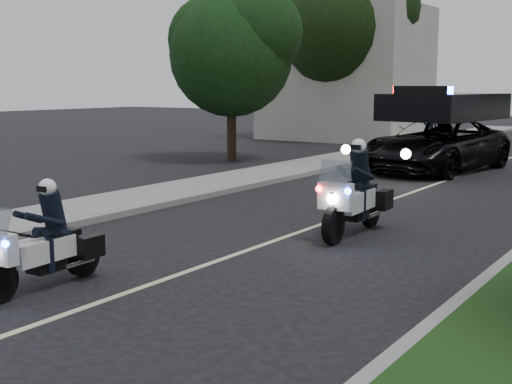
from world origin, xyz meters
TOP-DOWN VIEW (x-y plane):
  - ground at (0.00, 0.00)m, footprint 120.00×120.00m
  - curb_left at (-4.10, 10.00)m, footprint 0.20×60.00m
  - sidewalk_left at (-5.20, 10.00)m, footprint 2.00×60.00m
  - building_far at (-10.00, 26.00)m, footprint 8.00×6.00m
  - lane_marking at (0.00, 10.00)m, footprint 0.12×50.00m
  - police_moto_left at (-1.13, -0.90)m, footprint 0.76×1.91m
  - police_moto_right at (0.99, 4.80)m, footprint 0.89×2.26m
  - police_suv at (-1.07, 15.35)m, footprint 3.75×6.70m
  - bicycle at (-3.21, 20.55)m, footprint 0.68×1.74m
  - cyclist at (-3.21, 20.55)m, footprint 0.64×0.45m
  - tree_left_near at (-8.75, 13.91)m, footprint 6.09×6.09m
  - tree_left_far at (-9.58, 24.97)m, footprint 7.99×7.99m

SIDE VIEW (x-z plane):
  - ground at x=0.00m, z-range 0.00..0.00m
  - police_moto_left at x=-1.13m, z-range -0.80..0.80m
  - police_moto_right at x=0.99m, z-range -0.95..0.95m
  - police_suv at x=-1.07m, z-range -1.55..1.55m
  - bicycle at x=-3.21m, z-range -0.45..0.45m
  - cyclist at x=-3.21m, z-range -0.85..0.85m
  - tree_left_near at x=-8.75m, z-range -3.94..3.94m
  - tree_left_far at x=-9.58m, z-range -5.51..5.51m
  - lane_marking at x=0.00m, z-range 0.00..0.01m
  - curb_left at x=-4.10m, z-range 0.00..0.15m
  - sidewalk_left at x=-5.20m, z-range 0.00..0.16m
  - building_far at x=-10.00m, z-range 0.00..7.00m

